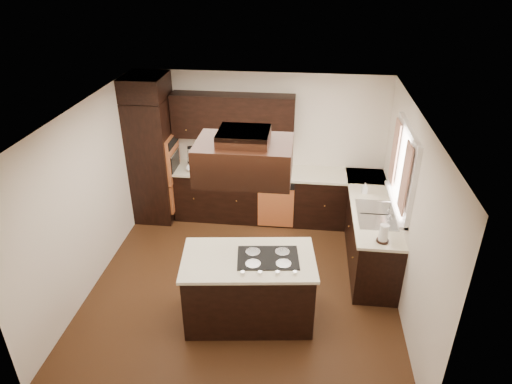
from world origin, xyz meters
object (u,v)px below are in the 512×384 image
at_px(spice_rack, 222,160).
at_px(oven_column, 153,160).
at_px(range_hood, 244,160).
at_px(island, 249,289).

bearing_deg(spice_rack, oven_column, 174.98).
bearing_deg(range_hood, island, -65.57).
xyz_separation_m(oven_column, spice_rack, (1.17, 0.08, 0.03)).
xyz_separation_m(range_hood, spice_rack, (-0.70, 2.33, -1.07)).
bearing_deg(range_hood, spice_rack, 106.81).
bearing_deg(spice_rack, island, -81.50).
height_order(oven_column, range_hood, range_hood).
bearing_deg(range_hood, oven_column, 129.74).
distance_m(oven_column, range_hood, 3.13).
height_order(oven_column, spice_rack, oven_column).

